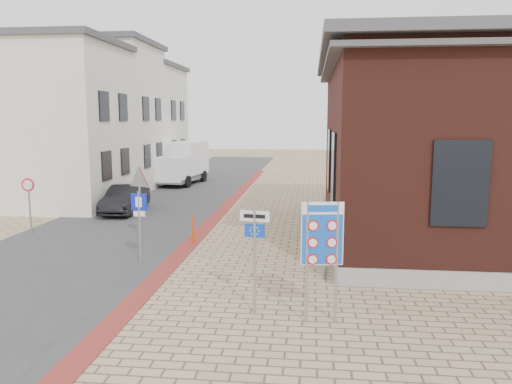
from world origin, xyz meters
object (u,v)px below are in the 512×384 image
at_px(box_truck, 182,163).
at_px(essen_sign, 255,241).
at_px(sedan, 125,199).
at_px(bollard, 193,230).
at_px(parking_sign, 139,216).
at_px(border_sign, 322,237).

distance_m(box_truck, essen_sign, 23.37).
distance_m(sedan, bollard, 7.16).
distance_m(sedan, parking_sign, 9.00).
bearing_deg(parking_sign, box_truck, 105.37).
bearing_deg(sedan, essen_sign, -60.17).
bearing_deg(sedan, parking_sign, -69.27).
relative_size(sedan, bollard, 3.90).
xyz_separation_m(sedan, parking_sign, (3.61, -8.19, 0.88)).
bearing_deg(bollard, essen_sign, -64.72).
height_order(border_sign, essen_sign, border_sign).
xyz_separation_m(border_sign, essen_sign, (-1.50, 0.38, -0.23)).
bearing_deg(box_truck, sedan, -83.30).
height_order(essen_sign, parking_sign, essen_sign).
bearing_deg(box_truck, parking_sign, -72.34).
bearing_deg(essen_sign, box_truck, 116.94).
bearing_deg(border_sign, bollard, 115.67).
bearing_deg(sedan, border_sign, -56.13).
relative_size(border_sign, essen_sign, 1.05).
xyz_separation_m(box_truck, essen_sign, (7.48, -22.14, 0.24)).
bearing_deg(essen_sign, border_sign, -5.82).
xyz_separation_m(essen_sign, bollard, (-2.89, 6.12, -1.19)).
relative_size(box_truck, essen_sign, 2.20).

